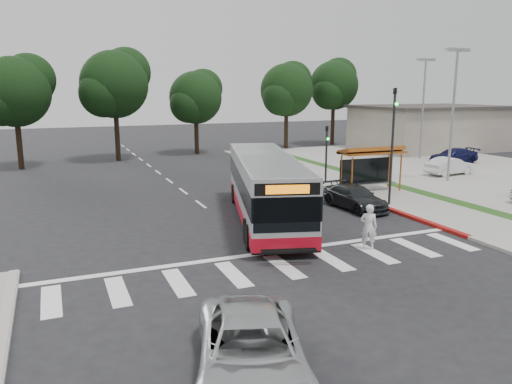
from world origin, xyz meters
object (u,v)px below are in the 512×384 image
transit_bus (266,189)px  dark_sedan (355,197)px  silver_suv_south (252,351)px  pedestrian (369,227)px

transit_bus → dark_sedan: size_ratio=2.80×
transit_bus → dark_sedan: transit_bus is taller
dark_sedan → silver_suv_south: silver_suv_south is taller
pedestrian → dark_sedan: pedestrian is taller
pedestrian → dark_sedan: (3.43, 6.16, -0.30)m
transit_bus → silver_suv_south: 14.13m
pedestrian → silver_suv_south: pedestrian is taller
dark_sedan → silver_suv_south: 17.32m
transit_bus → silver_suv_south: transit_bus is taller
pedestrian → transit_bus: bearing=-35.8°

